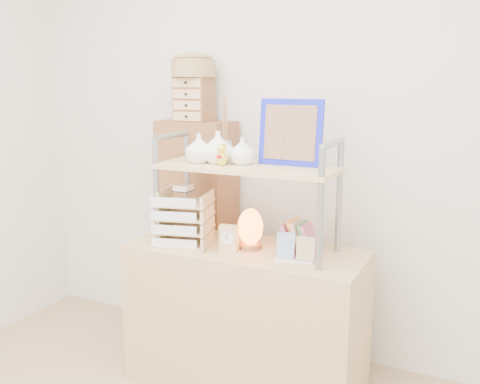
% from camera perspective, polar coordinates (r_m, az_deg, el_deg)
% --- Properties ---
extents(room_shell, '(3.42, 3.41, 2.61)m').
position_cam_1_polar(room_shell, '(1.89, -10.11, 15.17)').
color(room_shell, silver).
rests_on(room_shell, ground).
extents(desk, '(1.20, 0.50, 0.75)m').
position_cam_1_polar(desk, '(2.85, 0.63, -13.19)').
color(desk, tan).
rests_on(desk, ground).
extents(cabinet, '(0.47, 0.28, 1.35)m').
position_cam_1_polar(cabinet, '(3.27, -4.54, -4.30)').
color(cabinet, brown).
rests_on(cabinet, ground).
extents(hutch, '(0.90, 0.34, 0.74)m').
position_cam_1_polar(hutch, '(2.64, 0.25, 3.08)').
color(hutch, gray).
rests_on(hutch, desk).
extents(letter_tray, '(0.30, 0.30, 0.31)m').
position_cam_1_polar(letter_tray, '(2.76, -5.94, -3.07)').
color(letter_tray, tan).
rests_on(letter_tray, desk).
extents(salt_lamp, '(0.14, 0.13, 0.21)m').
position_cam_1_polar(salt_lamp, '(2.68, 1.11, -3.87)').
color(salt_lamp, brown).
rests_on(salt_lamp, desk).
extents(desk_clock, '(0.10, 0.05, 0.13)m').
position_cam_1_polar(desk_clock, '(2.65, -1.20, -4.94)').
color(desk_clock, tan).
rests_on(desk_clock, desk).
extents(postcard_stand, '(0.19, 0.08, 0.13)m').
position_cam_1_polar(postcard_stand, '(2.52, 5.85, -6.53)').
color(postcard_stand, white).
rests_on(postcard_stand, desk).
extents(drawer_chest, '(0.20, 0.16, 0.25)m').
position_cam_1_polar(drawer_chest, '(3.13, -4.99, 9.82)').
color(drawer_chest, brown).
rests_on(drawer_chest, cabinet).
extents(woven_basket, '(0.25, 0.25, 0.10)m').
position_cam_1_polar(woven_basket, '(3.13, -5.03, 13.03)').
color(woven_basket, olive).
rests_on(woven_basket, drawer_chest).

